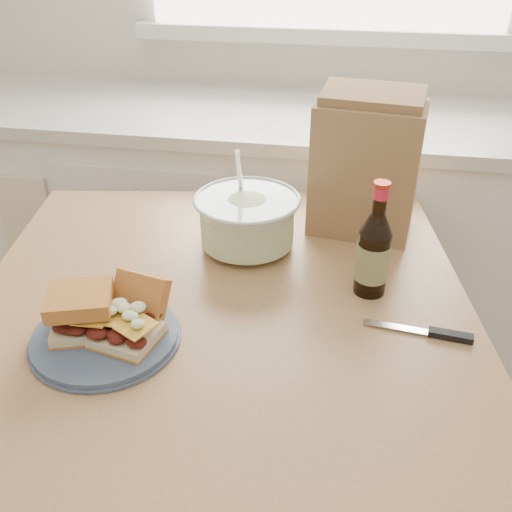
% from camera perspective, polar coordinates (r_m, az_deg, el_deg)
% --- Properties ---
extents(cabinet_run, '(2.50, 0.64, 0.94)m').
position_cam_1_polar(cabinet_run, '(2.09, 5.03, 1.95)').
color(cabinet_run, white).
rests_on(cabinet_run, ground).
extents(dining_table, '(1.15, 1.15, 0.83)m').
position_cam_1_polar(dining_table, '(1.23, -3.33, -8.85)').
color(dining_table, '#AC7F51').
rests_on(dining_table, ground).
extents(plate, '(0.26, 0.26, 0.02)m').
position_cam_1_polar(plate, '(1.08, -14.82, -7.83)').
color(plate, '#3F4E66').
rests_on(plate, dining_table).
extents(sandwich_left, '(0.14, 0.13, 0.08)m').
position_cam_1_polar(sandwich_left, '(1.07, -17.03, -5.30)').
color(sandwich_left, beige).
rests_on(sandwich_left, plate).
extents(sandwich_right, '(0.13, 0.17, 0.09)m').
position_cam_1_polar(sandwich_right, '(1.05, -12.44, -6.09)').
color(sandwich_right, beige).
rests_on(sandwich_right, plate).
extents(coleslaw_bowl, '(0.24, 0.24, 0.24)m').
position_cam_1_polar(coleslaw_bowl, '(1.29, -0.89, 3.35)').
color(coleslaw_bowl, silver).
rests_on(coleslaw_bowl, dining_table).
extents(beer_bottle, '(0.07, 0.07, 0.24)m').
position_cam_1_polar(beer_bottle, '(1.15, 11.66, 0.32)').
color(beer_bottle, black).
rests_on(beer_bottle, dining_table).
extents(knife, '(0.20, 0.04, 0.01)m').
position_cam_1_polar(knife, '(1.10, 17.60, -7.38)').
color(knife, silver).
rests_on(knife, dining_table).
extents(paper_bag, '(0.26, 0.19, 0.31)m').
position_cam_1_polar(paper_bag, '(1.36, 10.87, 8.53)').
color(paper_bag, olive).
rests_on(paper_bag, dining_table).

